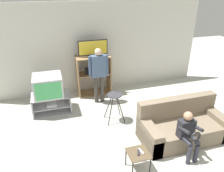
# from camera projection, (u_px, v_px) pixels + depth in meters

# --- Properties ---
(wall_back) EXTENTS (6.40, 0.06, 2.60)m
(wall_back) POSITION_uv_depth(u_px,v_px,m) (98.00, 48.00, 6.36)
(wall_back) COLOR beige
(wall_back) RESTS_ON ground_plane
(tv_stand) EXTENTS (0.94, 0.59, 0.47)m
(tv_stand) POSITION_uv_depth(u_px,v_px,m) (52.00, 103.00, 5.58)
(tv_stand) COLOR #A8A8AD
(tv_stand) RESTS_ON ground_plane
(television_main) EXTENTS (0.69, 0.66, 0.52)m
(television_main) POSITION_uv_depth(u_px,v_px,m) (48.00, 86.00, 5.37)
(television_main) COLOR #B2B2B7
(television_main) RESTS_ON tv_stand
(media_shelf) EXTENTS (0.96, 0.47, 1.16)m
(media_shelf) POSITION_uv_depth(u_px,v_px,m) (94.00, 75.00, 6.35)
(media_shelf) COLOR #9E7A51
(media_shelf) RESTS_ON ground_plane
(television_flat) EXTENTS (0.83, 0.20, 0.46)m
(television_flat) POSITION_uv_depth(u_px,v_px,m) (93.00, 49.00, 6.01)
(television_flat) COLOR black
(television_flat) RESTS_ON media_shelf
(folding_stool) EXTENTS (0.44, 0.38, 0.70)m
(folding_stool) POSITION_uv_depth(u_px,v_px,m) (114.00, 100.00, 5.08)
(folding_stool) COLOR black
(folding_stool) RESTS_ON ground_plane
(snack_table) EXTENTS (0.37, 0.37, 0.38)m
(snack_table) POSITION_uv_depth(u_px,v_px,m) (138.00, 155.00, 3.77)
(snack_table) COLOR brown
(snack_table) RESTS_ON ground_plane
(remote_control_black) EXTENTS (0.09, 0.15, 0.02)m
(remote_control_black) POSITION_uv_depth(u_px,v_px,m) (139.00, 152.00, 3.74)
(remote_control_black) COLOR #232328
(remote_control_black) RESTS_ON snack_table
(remote_control_white) EXTENTS (0.07, 0.15, 0.02)m
(remote_control_white) POSITION_uv_depth(u_px,v_px,m) (141.00, 151.00, 3.77)
(remote_control_white) COLOR silver
(remote_control_white) RESTS_ON snack_table
(couch) EXTENTS (1.80, 0.83, 0.83)m
(couch) POSITION_uv_depth(u_px,v_px,m) (182.00, 126.00, 4.62)
(couch) COLOR #756651
(couch) RESTS_ON ground_plane
(person_standing_adult) EXTENTS (0.53, 0.20, 1.53)m
(person_standing_adult) POSITION_uv_depth(u_px,v_px,m) (99.00, 71.00, 5.74)
(person_standing_adult) COLOR #3D3833
(person_standing_adult) RESTS_ON ground_plane
(person_seated_child) EXTENTS (0.33, 0.43, 0.92)m
(person_seated_child) POSITION_uv_depth(u_px,v_px,m) (188.00, 132.00, 4.02)
(person_seated_child) COLOR #2D2D38
(person_seated_child) RESTS_ON ground_plane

